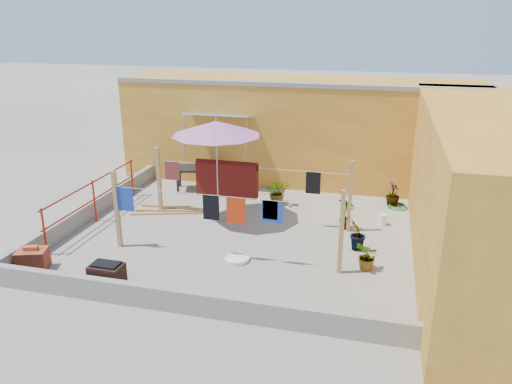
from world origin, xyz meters
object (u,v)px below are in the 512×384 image
Objects in this scene: outdoor_table at (200,169)px; brazier at (107,277)px; patio_umbrella at (216,129)px; plant_back_a at (278,192)px; brick_stack at (33,259)px; white_basin at (237,258)px; green_hose at (398,206)px; water_jug_a at (383,219)px; water_jug_b at (345,204)px.

outdoor_table is 6.07m from brazier.
patio_umbrella is 3.97× the size of plant_back_a.
white_basin is (4.01, 1.44, -0.18)m from brick_stack.
plant_back_a is (1.25, 1.50, -2.03)m from patio_umbrella.
brick_stack is at bearing -142.77° from green_hose.
brazier reaches higher than white_basin.
outdoor_table reaches higher than water_jug_a.
plant_back_a reaches higher than green_hose.
brazier is at bearing -103.42° from patio_umbrella.
water_jug_b is at bearing -6.96° from outdoor_table.
outdoor_table is 5.65m from water_jug_a.
outdoor_table is (-1.30, 2.14, -1.76)m from patio_umbrella.
brick_stack reaches higher than water_jug_a.
water_jug_b is (1.98, 3.72, 0.10)m from white_basin.
water_jug_a is at bearing -15.48° from plant_back_a.
green_hose is at bearing 74.16° from water_jug_a.
plant_back_a is at bearing -14.06° from outdoor_table.
water_jug_a reaches higher than green_hose.
brazier is 1.15× the size of white_basin.
white_basin is 0.98× the size of green_hose.
brazier is 0.85× the size of plant_back_a.
plant_back_a reaches higher than water_jug_a.
patio_umbrella is 1.76× the size of outdoor_table.
white_basin is at bearing 19.80° from brick_stack.
water_jug_a is 0.58× the size of green_hose.
green_hose is at bearing 18.00° from water_jug_b.
outdoor_table is 5.11× the size of water_jug_a.
outdoor_table is 2.32× the size of brick_stack.
outdoor_table is at bearing 173.04° from water_jug_b.
water_jug_a is at bearing -14.82° from outdoor_table.
water_jug_b reaches higher than white_basin.
outdoor_table is 4.98× the size of water_jug_b.
plant_back_a is (2.55, -0.64, -0.27)m from outdoor_table.
green_hose is (4.53, 2.06, -2.36)m from patio_umbrella.
patio_umbrella reaches higher than green_hose.
outdoor_table is 2.64m from plant_back_a.
patio_umbrella reaches higher than brazier.
brazier is at bearing -86.56° from outdoor_table.
green_hose is (7.40, 5.62, -0.19)m from brick_stack.
brick_stack reaches higher than water_jug_b.
brick_stack is at bearing -105.41° from outdoor_table.
plant_back_a is (4.12, 5.07, 0.14)m from brick_stack.
green_hose is 0.76× the size of plant_back_a.
water_jug_a is (4.15, 0.70, -2.25)m from patio_umbrella.
brick_stack is 1.28× the size of green_hose.
plant_back_a is (0.11, 3.63, 0.32)m from white_basin.
patio_umbrella is 8.75× the size of water_jug_b.
patio_umbrella is at bearing -129.74° from plant_back_a.
water_jug_a is (5.44, -1.44, -0.49)m from outdoor_table.
plant_back_a is at bearing 50.90° from brick_stack.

